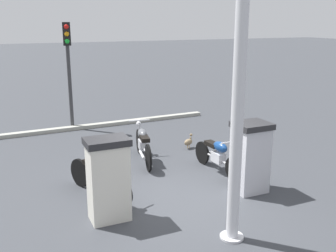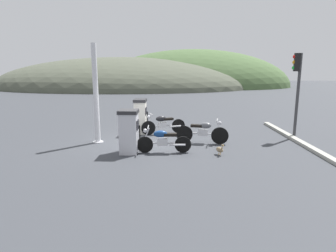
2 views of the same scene
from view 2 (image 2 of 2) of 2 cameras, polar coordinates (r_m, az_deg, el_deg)
name	(u,v)px [view 2 (image 2 of 2)]	position (r m, az deg, el deg)	size (l,w,h in m)	color
ground_plane	(146,142)	(11.50, -4.33, -3.16)	(120.00, 120.00, 0.00)	#383A3F
fuel_pump_near	(129,131)	(9.90, -7.77, -1.05)	(0.69, 0.72, 1.51)	silver
fuel_pump_far	(140,116)	(12.88, -5.50, 1.97)	(0.59, 0.77, 1.55)	silver
motorcycle_near_pump	(163,140)	(9.91, -1.03, -2.76)	(1.90, 0.56, 0.93)	black
motorcycle_far_pump	(163,124)	(12.75, -1.01, 0.46)	(1.92, 0.89, 0.95)	black
motorcycle_extra	(203,131)	(11.25, 6.93, -0.98)	(2.03, 0.68, 0.97)	black
wandering_duck	(220,149)	(9.87, 10.27, -4.59)	(0.30, 0.38, 0.41)	#847051
roadside_traffic_light	(297,81)	(12.96, 24.25, 8.23)	(0.39, 0.27, 3.49)	#38383A
canopy_support_pole	(96,96)	(11.41, -14.14, 5.76)	(0.40, 0.40, 3.82)	silver
road_edge_kerb	(299,142)	(12.38, 24.66, -2.85)	(0.50, 7.81, 0.12)	#9E9E93
distant_hill_main	(193,86)	(48.35, 4.95, 7.89)	(31.31, 20.14, 11.94)	#476038
distant_hill_secondary	(123,87)	(45.52, -9.03, 7.58)	(39.33, 24.44, 9.20)	#4C5142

